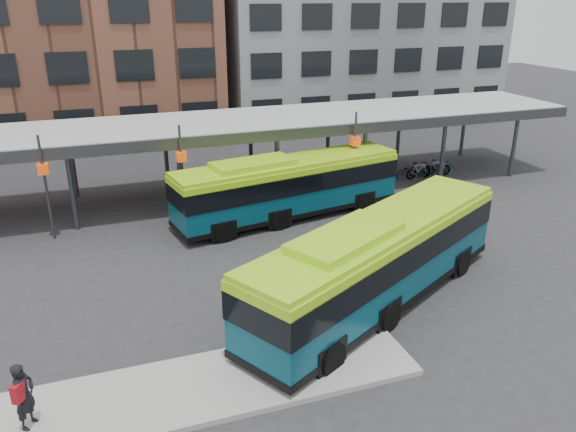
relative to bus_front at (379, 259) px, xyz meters
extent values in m
plane|color=#28282B|center=(-2.12, 0.37, -1.77)|extent=(120.00, 120.00, 0.00)
cube|color=gray|center=(-7.62, -2.63, -1.68)|extent=(14.00, 3.00, 0.18)
cube|color=#999B9E|center=(-2.12, 13.37, 2.23)|extent=(40.00, 6.00, 0.35)
cube|color=#383A3D|center=(-2.12, 10.37, 2.08)|extent=(40.00, 0.15, 0.55)
cylinder|color=#383A3D|center=(-10.12, 10.87, 0.13)|extent=(0.24, 0.24, 3.80)
cylinder|color=#383A3D|center=(-10.12, 15.87, 0.13)|extent=(0.24, 0.24, 3.80)
cylinder|color=#383A3D|center=(-5.12, 10.87, 0.13)|extent=(0.24, 0.24, 3.80)
cylinder|color=#383A3D|center=(-5.12, 15.87, 0.13)|extent=(0.24, 0.24, 3.80)
cylinder|color=#383A3D|center=(-0.12, 10.87, 0.13)|extent=(0.24, 0.24, 3.80)
cylinder|color=#383A3D|center=(-0.12, 15.87, 0.13)|extent=(0.24, 0.24, 3.80)
cylinder|color=#383A3D|center=(4.88, 10.87, 0.13)|extent=(0.24, 0.24, 3.80)
cylinder|color=#383A3D|center=(4.88, 15.87, 0.13)|extent=(0.24, 0.24, 3.80)
cylinder|color=#383A3D|center=(9.88, 10.87, 0.13)|extent=(0.24, 0.24, 3.80)
cylinder|color=#383A3D|center=(9.88, 15.87, 0.13)|extent=(0.24, 0.24, 3.80)
cylinder|color=#383A3D|center=(14.88, 10.87, 0.13)|extent=(0.24, 0.24, 3.80)
cylinder|color=#383A3D|center=(14.88, 15.87, 0.13)|extent=(0.24, 0.24, 3.80)
cylinder|color=#383A3D|center=(-11.12, 10.07, 0.63)|extent=(0.12, 0.12, 4.80)
cube|color=#DF460D|center=(-11.12, 10.07, 1.53)|extent=(0.45, 0.45, 0.45)
cylinder|color=#383A3D|center=(-5.12, 10.07, 0.63)|extent=(0.12, 0.12, 4.80)
cube|color=#DF460D|center=(-5.12, 10.07, 1.53)|extent=(0.45, 0.45, 0.45)
cylinder|color=#383A3D|center=(3.88, 10.07, 0.63)|extent=(0.12, 0.12, 4.80)
cube|color=#DF460D|center=(3.88, 10.07, 1.53)|extent=(0.45, 0.45, 0.45)
cube|color=#073E4F|center=(0.04, 0.02, -0.13)|extent=(12.01, 8.18, 2.56)
cube|color=black|center=(0.04, 0.02, 0.38)|extent=(12.08, 8.26, 0.97)
cube|color=#97D415|center=(0.04, 0.02, 1.25)|extent=(11.96, 8.09, 0.20)
cube|color=#97D415|center=(-1.75, -0.97, 1.45)|extent=(4.48, 3.59, 0.36)
cube|color=black|center=(0.04, 0.02, -1.29)|extent=(12.09, 8.26, 0.25)
cylinder|color=black|center=(4.24, 0.91, -1.26)|extent=(1.05, 0.76, 1.02)
cylinder|color=black|center=(3.03, 3.10, -1.26)|extent=(1.05, 0.76, 1.02)
cylinder|color=black|center=(-0.43, -1.66, -1.26)|extent=(1.05, 0.76, 1.02)
cylinder|color=black|center=(-1.64, 0.53, -1.26)|extent=(1.05, 0.76, 1.02)
cylinder|color=black|center=(-3.12, -3.15, -1.26)|extent=(1.05, 0.76, 1.02)
cylinder|color=black|center=(-4.33, -0.96, -1.26)|extent=(1.05, 0.76, 1.02)
cube|color=#073E4F|center=(-0.16, 8.99, -0.24)|extent=(11.73, 4.47, 2.39)
cube|color=black|center=(-0.16, 8.99, 0.24)|extent=(11.79, 4.53, 0.91)
cube|color=#97D415|center=(-0.16, 8.99, 1.05)|extent=(11.72, 4.37, 0.19)
cube|color=#97D415|center=(-2.04, 8.63, 1.24)|extent=(4.08, 2.40, 0.34)
cube|color=black|center=(-0.16, 8.99, -1.32)|extent=(11.80, 4.54, 0.23)
cylinder|color=black|center=(3.82, 8.54, -1.30)|extent=(0.99, 0.46, 0.96)
cylinder|color=black|center=(3.39, 10.84, -1.30)|extent=(0.99, 0.46, 0.96)
cylinder|color=black|center=(-1.08, 7.63, -1.30)|extent=(0.99, 0.46, 0.96)
cylinder|color=black|center=(-1.51, 9.92, -1.30)|extent=(0.99, 0.46, 0.96)
cylinder|color=black|center=(-3.90, 7.10, -1.30)|extent=(0.99, 0.46, 0.96)
cylinder|color=black|center=(-4.33, 9.39, -1.30)|extent=(0.99, 0.46, 0.96)
imported|color=black|center=(-11.29, -2.74, -0.68)|extent=(0.72, 0.80, 1.83)
cube|color=maroon|center=(-11.38, -2.90, -0.43)|extent=(0.34, 0.39, 0.49)
imported|color=slate|center=(8.80, 12.61, -1.33)|extent=(1.78, 0.87, 0.90)
imported|color=slate|center=(9.31, 12.28, -1.26)|extent=(1.76, 0.63, 1.04)
imported|color=slate|center=(10.16, 12.50, -1.31)|extent=(1.89, 1.16, 0.94)
imported|color=slate|center=(10.70, 12.44, -1.26)|extent=(1.77, 0.81, 1.03)
imported|color=slate|center=(10.95, 12.39, -1.33)|extent=(1.75, 0.73, 0.90)
camera|label=1|loc=(-8.86, -15.58, 8.62)|focal=35.00mm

